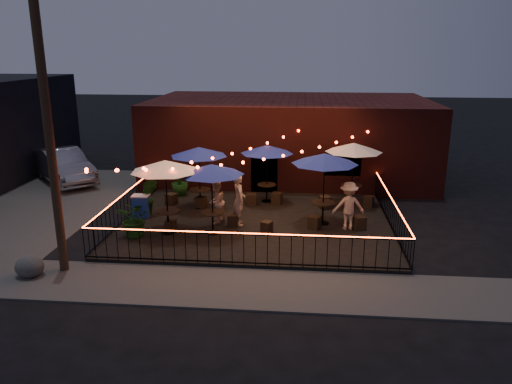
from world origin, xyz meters
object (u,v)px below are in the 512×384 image
Objects in this scene: cafe_table_0 at (165,167)px; cafe_table_5 at (354,148)px; utility_pole at (50,140)px; cafe_table_1 at (199,152)px; cooler at (141,206)px; boulder at (29,267)px; cafe_table_4 at (325,160)px; cafe_table_2 at (211,170)px; cafe_table_3 at (267,150)px.

cafe_table_0 is 1.13× the size of cafe_table_5.
utility_pole is 6.92m from cafe_table_1.
cafe_table_0 is at bearing -48.94° from cooler.
cafe_table_0 is 3.37× the size of boulder.
cooler is (-1.50, 1.64, -1.97)m from cafe_table_0.
cafe_table_4 is at bearing 30.02° from utility_pole.
utility_pole is 3.15× the size of cafe_table_1.
cafe_table_4 is 10.33m from boulder.
cafe_table_4 is at bearing 15.11° from cafe_table_0.
cafe_table_0 reaches higher than cafe_table_2.
utility_pole reaches higher than cooler.
cafe_table_4 is 1.03× the size of cafe_table_5.
cafe_table_5 is 2.97× the size of cooler.
cafe_table_5 is 8.89m from cooler.
cafe_table_1 is 6.35m from cafe_table_5.
cafe_table_3 is at bearing 22.87° from cafe_table_1.
utility_pole is at bearing -149.98° from cafe_table_4.
cooler is at bearing -163.09° from cafe_table_5.
utility_pole reaches higher than cafe_table_4.
utility_pole is 5.35m from cafe_table_2.
cafe_table_3 is 3.48m from cafe_table_4.
cafe_table_4 is 3.09× the size of boulder.
cafe_table_5 is 12.84m from boulder.
cafe_table_2 is at bearing -70.20° from cafe_table_1.
utility_pole is at bearing -128.02° from cafe_table_3.
utility_pole is 3.78m from boulder.
cafe_table_5 reaches higher than boulder.
cafe_table_0 is (2.40, 3.08, -1.43)m from utility_pole.
cafe_table_4 is at bearing -115.77° from cafe_table_5.
cafe_table_0 is at bearing -100.58° from cafe_table_1.
cafe_table_2 is at bearing -142.20° from cafe_table_5.
cafe_table_3 is 3.58m from cafe_table_5.
cafe_table_5 reaches higher than cafe_table_2.
utility_pole is 4.16m from cafe_table_0.
cafe_table_4 is at bearing -16.78° from cafe_table_1.
cafe_table_4 reaches higher than cooler.
cafe_table_5 is (6.80, 4.16, -0.05)m from cafe_table_0.
boulder is (-8.71, -5.09, -2.27)m from cafe_table_4.
utility_pole reaches higher than cafe_table_1.
cafe_table_5 is at bearing 10.72° from cafe_table_1.
cafe_table_0 is 5.70m from cafe_table_4.
utility_pole is at bearing -141.78° from cafe_table_5.
cafe_table_2 is 3.91m from cooler.
cafe_table_5 reaches higher than cooler.
cafe_table_3 is at bearing 131.23° from cafe_table_4.
cafe_table_1 reaches higher than cooler.
utility_pole is 9.15× the size of cooler.
cafe_table_1 reaches higher than boulder.
utility_pole is 3.08× the size of cafe_table_5.
cafe_table_5 is (6.24, 1.18, 0.05)m from cafe_table_1.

